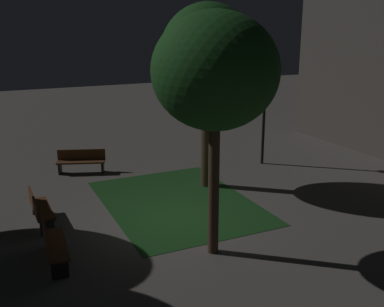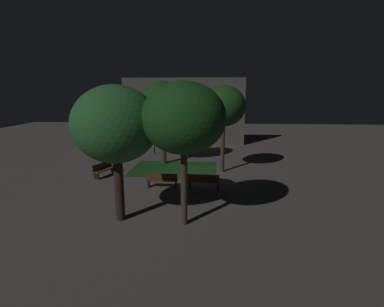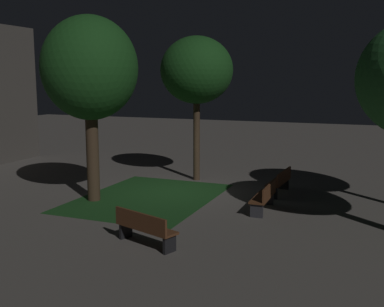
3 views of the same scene
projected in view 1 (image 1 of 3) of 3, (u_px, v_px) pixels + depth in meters
name	position (u px, v px, depth m)	size (l,w,h in m)	color
ground_plane	(176.00, 217.00, 13.51)	(60.00, 60.00, 0.00)	#56514C
grass_lawn	(177.00, 202.00, 14.65)	(6.02, 4.40, 0.01)	#194219
bench_by_lamp	(39.00, 208.00, 12.92)	(1.81, 0.51, 0.88)	#512D19
bench_lawn_edge	(52.00, 244.00, 10.84)	(1.83, 0.59, 0.88)	brown
bench_back_row	(81.00, 160.00, 17.42)	(1.06, 1.86, 0.88)	#512D19
tree_left_canopy	(208.00, 58.00, 14.94)	(3.18, 3.18, 6.20)	#423021
tree_back_right	(215.00, 73.00, 10.25)	(2.91, 2.91, 5.83)	#423021
lamp_post_near_wall	(265.00, 98.00, 17.93)	(0.36, 0.36, 3.88)	black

